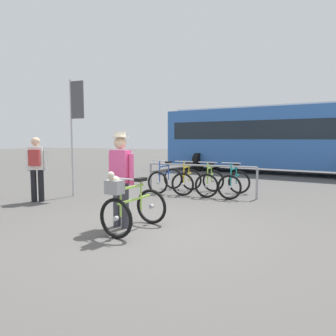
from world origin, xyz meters
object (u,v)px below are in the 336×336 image
(racked_bike_yellow, at_px, (187,181))
(person_with_featured_bike, at_px, (121,175))
(pedestrian_with_backpack, at_px, (36,165))
(featured_bicycle, at_px, (130,204))
(racked_bike_blue, at_px, (166,179))
(banner_flag, at_px, (75,116))
(racked_bike_lime, at_px, (210,182))
(bus_distant, at_px, (272,136))
(racked_bike_teal, at_px, (234,183))

(racked_bike_yellow, distance_m, person_with_featured_bike, 3.89)
(pedestrian_with_backpack, bearing_deg, featured_bicycle, -22.67)
(racked_bike_blue, bearing_deg, banner_flag, -139.58)
(racked_bike_lime, height_order, person_with_featured_bike, person_with_featured_bike)
(pedestrian_with_backpack, relative_size, banner_flag, 0.51)
(racked_bike_yellow, bearing_deg, featured_bicycle, -85.69)
(racked_bike_yellow, xyz_separation_m, person_with_featured_bike, (-0.01, -3.85, 0.58))
(person_with_featured_bike, distance_m, bus_distant, 10.82)
(racked_bike_teal, xyz_separation_m, bus_distant, (0.60, 6.82, 1.37))
(person_with_featured_bike, relative_size, banner_flag, 0.54)
(racked_bike_teal, height_order, featured_bicycle, featured_bicycle)
(person_with_featured_bike, xyz_separation_m, banner_flag, (-2.67, 2.19, 1.28))
(person_with_featured_bike, height_order, pedestrian_with_backpack, person_with_featured_bike)
(featured_bicycle, distance_m, banner_flag, 4.22)
(racked_bike_teal, distance_m, bus_distant, 6.98)
(bus_distant, bearing_deg, person_with_featured_bike, -100.74)
(racked_bike_blue, distance_m, racked_bike_yellow, 0.70)
(person_with_featured_bike, bearing_deg, pedestrian_with_backpack, 158.84)
(racked_bike_teal, bearing_deg, pedestrian_with_backpack, -150.61)
(person_with_featured_bike, relative_size, pedestrian_with_backpack, 1.05)
(racked_bike_blue, height_order, featured_bicycle, featured_bicycle)
(banner_flag, bearing_deg, racked_bike_teal, 21.39)
(racked_bike_blue, distance_m, racked_bike_lime, 1.40)
(racked_bike_teal, xyz_separation_m, pedestrian_with_backpack, (-4.56, -2.57, 0.57))
(racked_bike_teal, distance_m, pedestrian_with_backpack, 5.26)
(racked_bike_yellow, relative_size, banner_flag, 0.36)
(racked_bike_blue, height_order, banner_flag, banner_flag)
(racked_bike_yellow, xyz_separation_m, pedestrian_with_backpack, (-3.16, -2.63, 0.57))
(racked_bike_teal, relative_size, bus_distant, 0.11)
(racked_bike_blue, xyz_separation_m, person_with_featured_bike, (0.69, -3.88, 0.58))
(person_with_featured_bike, distance_m, pedestrian_with_backpack, 3.38)
(featured_bicycle, bearing_deg, racked_bike_teal, 74.79)
(racked_bike_yellow, xyz_separation_m, racked_bike_teal, (1.40, -0.06, 0.00))
(racked_bike_blue, relative_size, banner_flag, 0.36)
(racked_bike_blue, xyz_separation_m, racked_bike_yellow, (0.70, -0.03, -0.00))
(person_with_featured_bike, bearing_deg, racked_bike_blue, 100.08)
(racked_bike_blue, xyz_separation_m, pedestrian_with_backpack, (-2.46, -2.66, 0.57))
(racked_bike_yellow, distance_m, pedestrian_with_backpack, 4.15)
(racked_bike_teal, distance_m, banner_flag, 4.76)
(racked_bike_teal, height_order, banner_flag, banner_flag)
(racked_bike_yellow, xyz_separation_m, banner_flag, (-2.68, -1.66, 1.86))
(featured_bicycle, xyz_separation_m, person_with_featured_bike, (-0.32, 0.23, 0.46))
(banner_flag, bearing_deg, bus_distant, 60.90)
(person_with_featured_bike, height_order, banner_flag, banner_flag)
(person_with_featured_bike, xyz_separation_m, pedestrian_with_backpack, (-3.15, 1.22, -0.01))
(racked_bike_teal, relative_size, featured_bicycle, 0.94)
(racked_bike_yellow, bearing_deg, person_with_featured_bike, -90.16)
(racked_bike_teal, distance_m, person_with_featured_bike, 4.08)
(racked_bike_yellow, bearing_deg, bus_distant, 73.51)
(racked_bike_teal, bearing_deg, bus_distant, 84.95)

